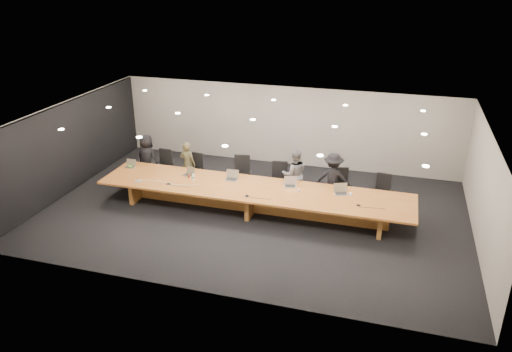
# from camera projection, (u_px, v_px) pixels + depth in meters

# --- Properties ---
(ground) EXTENTS (12.00, 12.00, 0.00)m
(ground) POSITION_uv_depth(u_px,v_px,m) (253.00, 212.00, 14.47)
(ground) COLOR black
(ground) RESTS_ON ground
(back_wall) EXTENTS (12.00, 0.02, 2.80)m
(back_wall) POSITION_uv_depth(u_px,v_px,m) (286.00, 126.00, 17.45)
(back_wall) COLOR beige
(back_wall) RESTS_ON ground
(left_wall_panel) EXTENTS (0.08, 7.84, 2.74)m
(left_wall_panel) POSITION_uv_depth(u_px,v_px,m) (70.00, 147.00, 15.48)
(left_wall_panel) COLOR black
(left_wall_panel) RESTS_ON ground
(conference_table) EXTENTS (9.00, 1.80, 0.75)m
(conference_table) POSITION_uv_depth(u_px,v_px,m) (253.00, 195.00, 14.26)
(conference_table) COLOR #995521
(conference_table) RESTS_ON ground
(chair_far_left) EXTENTS (0.57, 0.57, 1.07)m
(chair_far_left) POSITION_uv_depth(u_px,v_px,m) (163.00, 166.00, 16.32)
(chair_far_left) COLOR black
(chair_far_left) RESTS_ON ground
(chair_left) EXTENTS (0.63, 0.63, 1.10)m
(chair_left) POSITION_uv_depth(u_px,v_px,m) (193.00, 170.00, 15.94)
(chair_left) COLOR black
(chair_left) RESTS_ON ground
(chair_mid_left) EXTENTS (0.68, 0.68, 1.17)m
(chair_mid_left) POSITION_uv_depth(u_px,v_px,m) (241.00, 174.00, 15.52)
(chair_mid_left) COLOR black
(chair_mid_left) RESTS_ON ground
(chair_mid_right) EXTENTS (0.64, 0.64, 1.12)m
(chair_mid_right) POSITION_uv_depth(u_px,v_px,m) (279.00, 180.00, 15.17)
(chair_mid_right) COLOR black
(chair_mid_right) RESTS_ON ground
(chair_right) EXTENTS (0.71, 0.71, 1.10)m
(chair_right) POSITION_uv_depth(u_px,v_px,m) (341.00, 187.00, 14.72)
(chair_right) COLOR black
(chair_right) RESTS_ON ground
(chair_far_right) EXTENTS (0.60, 0.60, 1.03)m
(chair_far_right) POSITION_uv_depth(u_px,v_px,m) (382.00, 191.00, 14.53)
(chair_far_right) COLOR black
(chair_far_right) RESTS_ON ground
(person_a) EXTENTS (0.85, 0.63, 1.57)m
(person_a) POSITION_uv_depth(u_px,v_px,m) (147.00, 157.00, 16.32)
(person_a) COLOR black
(person_a) RESTS_ON ground
(person_b) EXTENTS (0.58, 0.42, 1.48)m
(person_b) POSITION_uv_depth(u_px,v_px,m) (188.00, 164.00, 15.89)
(person_b) COLOR #3C3821
(person_b) RESTS_ON ground
(person_c) EXTENTS (0.93, 0.83, 1.59)m
(person_c) POSITION_uv_depth(u_px,v_px,m) (295.00, 174.00, 14.99)
(person_c) COLOR #5B5A5D
(person_c) RESTS_ON ground
(person_d) EXTENTS (1.04, 0.63, 1.58)m
(person_d) POSITION_uv_depth(u_px,v_px,m) (333.00, 179.00, 14.70)
(person_d) COLOR black
(person_d) RESTS_ON ground
(laptop_a) EXTENTS (0.31, 0.23, 0.25)m
(laptop_a) POSITION_uv_depth(u_px,v_px,m) (129.00, 164.00, 15.57)
(laptop_a) COLOR tan
(laptop_a) RESTS_ON conference_table
(laptop_b) EXTENTS (0.39, 0.35, 0.26)m
(laptop_b) POSITION_uv_depth(u_px,v_px,m) (188.00, 172.00, 14.96)
(laptop_b) COLOR tan
(laptop_b) RESTS_ON conference_table
(laptop_c) EXTENTS (0.38, 0.28, 0.29)m
(laptop_c) POSITION_uv_depth(u_px,v_px,m) (231.00, 175.00, 14.64)
(laptop_c) COLOR tan
(laptop_c) RESTS_ON conference_table
(laptop_d) EXTENTS (0.40, 0.32, 0.28)m
(laptop_d) POSITION_uv_depth(u_px,v_px,m) (290.00, 182.00, 14.20)
(laptop_d) COLOR #BDA990
(laptop_d) RESTS_ON conference_table
(laptop_e) EXTENTS (0.44, 0.39, 0.29)m
(laptop_e) POSITION_uv_depth(u_px,v_px,m) (342.00, 190.00, 13.73)
(laptop_e) COLOR tan
(laptop_e) RESTS_ON conference_table
(water_bottle) EXTENTS (0.09, 0.09, 0.21)m
(water_bottle) POSITION_uv_depth(u_px,v_px,m) (193.00, 177.00, 14.61)
(water_bottle) COLOR silver
(water_bottle) RESTS_ON conference_table
(amber_mug) EXTENTS (0.09, 0.09, 0.09)m
(amber_mug) POSITION_uv_depth(u_px,v_px,m) (189.00, 176.00, 14.85)
(amber_mug) COLOR maroon
(amber_mug) RESTS_ON conference_table
(paper_cup_near) EXTENTS (0.07, 0.07, 0.08)m
(paper_cup_near) POSITION_uv_depth(u_px,v_px,m) (298.00, 190.00, 13.94)
(paper_cup_near) COLOR silver
(paper_cup_near) RESTS_ON conference_table
(paper_cup_far) EXTENTS (0.08, 0.08, 0.09)m
(paper_cup_far) POSITION_uv_depth(u_px,v_px,m) (351.00, 194.00, 13.68)
(paper_cup_far) COLOR white
(paper_cup_far) RESTS_ON conference_table
(notepad) EXTENTS (0.27, 0.24, 0.01)m
(notepad) POSITION_uv_depth(u_px,v_px,m) (129.00, 167.00, 15.62)
(notepad) COLOR silver
(notepad) RESTS_ON conference_table
(lime_gadget) EXTENTS (0.18, 0.13, 0.03)m
(lime_gadget) POSITION_uv_depth(u_px,v_px,m) (130.00, 166.00, 15.62)
(lime_gadget) COLOR #65B730
(lime_gadget) RESTS_ON notepad
(av_box) EXTENTS (0.21, 0.19, 0.03)m
(av_box) POSITION_uv_depth(u_px,v_px,m) (138.00, 181.00, 14.59)
(av_box) COLOR silver
(av_box) RESTS_ON conference_table
(mic_left) EXTENTS (0.16, 0.16, 0.03)m
(mic_left) POSITION_uv_depth(u_px,v_px,m) (168.00, 184.00, 14.42)
(mic_left) COLOR black
(mic_left) RESTS_ON conference_table
(mic_center) EXTENTS (0.13, 0.13, 0.03)m
(mic_center) POSITION_uv_depth(u_px,v_px,m) (247.00, 195.00, 13.68)
(mic_center) COLOR black
(mic_center) RESTS_ON conference_table
(mic_right) EXTENTS (0.15, 0.15, 0.03)m
(mic_right) POSITION_uv_depth(u_px,v_px,m) (358.00, 205.00, 13.15)
(mic_right) COLOR black
(mic_right) RESTS_ON conference_table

